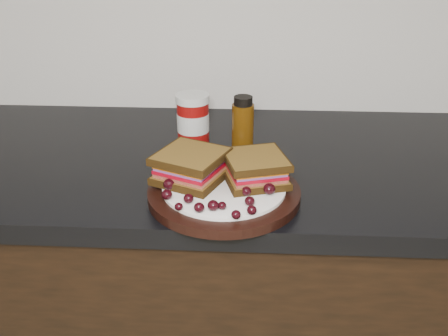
{
  "coord_description": "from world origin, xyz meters",
  "views": [
    {
      "loc": [
        0.08,
        0.71,
        1.36
      ],
      "look_at": [
        0.03,
        1.51,
        0.96
      ],
      "focal_mm": 40.0,
      "sensor_mm": 36.0,
      "label": 1
    }
  ],
  "objects_px": {
    "condiment_jar": "(193,118)",
    "oil_bottle": "(243,126)",
    "plate": "(224,193)",
    "sandwich_left": "(191,166)"
  },
  "relations": [
    {
      "from": "sandwich_left",
      "to": "plate",
      "type": "bearing_deg",
      "value": 2.94
    },
    {
      "from": "oil_bottle",
      "to": "condiment_jar",
      "type": "bearing_deg",
      "value": 150.38
    },
    {
      "from": "condiment_jar",
      "to": "oil_bottle",
      "type": "distance_m",
      "value": 0.13
    },
    {
      "from": "condiment_jar",
      "to": "oil_bottle",
      "type": "xyz_separation_m",
      "value": [
        0.11,
        -0.06,
        0.01
      ]
    },
    {
      "from": "plate",
      "to": "oil_bottle",
      "type": "relative_size",
      "value": 2.14
    },
    {
      "from": "plate",
      "to": "oil_bottle",
      "type": "bearing_deg",
      "value": 81.33
    },
    {
      "from": "condiment_jar",
      "to": "oil_bottle",
      "type": "relative_size",
      "value": 0.86
    },
    {
      "from": "plate",
      "to": "sandwich_left",
      "type": "bearing_deg",
      "value": 159.13
    },
    {
      "from": "plate",
      "to": "sandwich_left",
      "type": "relative_size",
      "value": 2.4
    },
    {
      "from": "plate",
      "to": "sandwich_left",
      "type": "distance_m",
      "value": 0.08
    }
  ]
}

